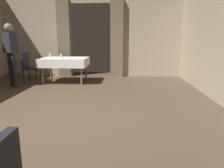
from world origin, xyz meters
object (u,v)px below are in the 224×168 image
object	(u,v)px
flower_vase_mid	(50,54)
person_waiter_by_doorway	(11,50)
glass_mid_b	(61,56)
dining_table_mid	(65,61)
chair_mid_left	(29,66)

from	to	relation	value
flower_vase_mid	person_waiter_by_doorway	xyz separation A→B (m)	(-0.78, -0.86, 0.16)
person_waiter_by_doorway	glass_mid_b	bearing A→B (deg)	32.88
dining_table_mid	flower_vase_mid	distance (m)	0.56
chair_mid_left	person_waiter_by_doorway	world-z (taller)	person_waiter_by_doorway
chair_mid_left	glass_mid_b	distance (m)	1.01
glass_mid_b	flower_vase_mid	bearing A→B (deg)	163.28
chair_mid_left	person_waiter_by_doorway	xyz separation A→B (m)	(-0.20, -0.62, 0.51)
dining_table_mid	glass_mid_b	size ratio (longest dim) A/B	11.95
person_waiter_by_doorway	dining_table_mid	bearing A→B (deg)	28.88
glass_mid_b	person_waiter_by_doorway	size ratio (longest dim) A/B	0.07
dining_table_mid	person_waiter_by_doorway	bearing A→B (deg)	-151.12
dining_table_mid	glass_mid_b	xyz separation A→B (m)	(-0.12, 0.04, 0.15)
flower_vase_mid	glass_mid_b	bearing A→B (deg)	-16.72
flower_vase_mid	person_waiter_by_doorway	bearing A→B (deg)	-132.25
chair_mid_left	person_waiter_by_doorway	bearing A→B (deg)	-107.66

